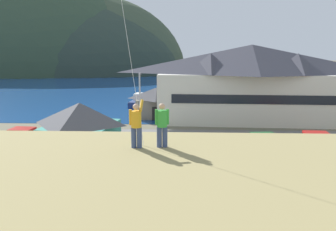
{
  "coord_description": "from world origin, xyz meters",
  "views": [
    {
      "loc": [
        0.36,
        -21.26,
        9.22
      ],
      "look_at": [
        -0.84,
        9.0,
        3.03
      ],
      "focal_mm": 33.87,
      "sensor_mm": 36.0,
      "label": 1
    }
  ],
  "objects": [
    {
      "name": "far_hill_west_ridge",
      "position": [
        -72.65,
        109.42,
        0.0
      ],
      "size": [
        121.29,
        55.28,
        83.2
      ],
      "primitive_type": "ellipsoid",
      "color": "#334733",
      "rests_on": "ground"
    },
    {
      "name": "person_companion",
      "position": [
        -0.35,
        -9.31,
        6.44
      ],
      "size": [
        0.54,
        0.4,
        1.74
      ],
      "color": "#384770",
      "rests_on": "grassy_hill_foreground"
    },
    {
      "name": "parked_car_mid_row_far",
      "position": [
        4.29,
        0.44,
        1.06
      ],
      "size": [
        4.26,
        2.17,
        1.82
      ],
      "color": "silver",
      "rests_on": "parking_lot_pad"
    },
    {
      "name": "parking_light_pole",
      "position": [
        -3.77,
        10.56,
        4.1
      ],
      "size": [
        0.24,
        0.78,
        6.93
      ],
      "color": "#ADADB2",
      "rests_on": "parking_lot_pad"
    },
    {
      "name": "wharf_dock",
      "position": [
        -2.79,
        32.59,
        0.35
      ],
      "size": [
        3.2,
        13.56,
        0.7
      ],
      "color": "#70604C",
      "rests_on": "ground"
    },
    {
      "name": "storage_shed_near_lot",
      "position": [
        -8.17,
        4.77,
        2.57
      ],
      "size": [
        6.61,
        6.56,
        4.93
      ],
      "color": "#338475",
      "rests_on": "ground"
    },
    {
      "name": "person_kite_flyer",
      "position": [
        -1.34,
        -9.42,
        6.45
      ],
      "size": [
        0.52,
        0.65,
        1.86
      ],
      "color": "#384770",
      "rests_on": "grassy_hill_foreground"
    },
    {
      "name": "parked_car_back_row_right",
      "position": [
        12.91,
        7.2,
        1.06
      ],
      "size": [
        4.31,
        2.28,
        1.82
      ],
      "color": "red",
      "rests_on": "parking_lot_pad"
    },
    {
      "name": "parked_car_mid_row_near",
      "position": [
        -14.77,
        7.7,
        1.06
      ],
      "size": [
        4.33,
        2.31,
        1.82
      ],
      "color": "red",
      "rests_on": "parking_lot_pad"
    },
    {
      "name": "moored_boat_wharfside",
      "position": [
        -6.43,
        32.41,
        0.72
      ],
      "size": [
        3.46,
        8.15,
        2.16
      ],
      "color": "navy",
      "rests_on": "ground"
    },
    {
      "name": "parking_lot_pad",
      "position": [
        0.0,
        5.0,
        0.05
      ],
      "size": [
        40.0,
        20.0,
        0.1
      ],
      "primitive_type": "cube",
      "color": "slate",
      "rests_on": "ground"
    },
    {
      "name": "storage_shed_waterside",
      "position": [
        -2.9,
        22.58,
        2.2
      ],
      "size": [
        5.97,
        4.93,
        4.24
      ],
      "color": "#756B5B",
      "rests_on": "ground"
    },
    {
      "name": "far_hill_east_peak",
      "position": [
        -59.95,
        108.92,
        0.0
      ],
      "size": [
        119.37,
        49.1,
        63.57
      ],
      "primitive_type": "ellipsoid",
      "color": "#2D3D33",
      "rests_on": "ground"
    },
    {
      "name": "ground_plane",
      "position": [
        0.0,
        0.0,
        0.0
      ],
      "size": [
        600.0,
        600.0,
        0.0
      ],
      "primitive_type": "plane",
      "color": "#66604C"
    },
    {
      "name": "harbor_lodge",
      "position": [
        9.54,
        20.67,
        5.3
      ],
      "size": [
        25.61,
        9.87,
        10.01
      ],
      "color": "beige",
      "rests_on": "ground"
    },
    {
      "name": "bay_water",
      "position": [
        0.0,
        60.0,
        0.01
      ],
      "size": [
        360.0,
        84.0,
        0.03
      ],
      "primitive_type": "cube",
      "color": "navy",
      "rests_on": "ground"
    },
    {
      "name": "parked_car_lone_by_shed",
      "position": [
        7.97,
        6.57,
        1.06
      ],
      "size": [
        4.35,
        2.35,
        1.82
      ],
      "color": "#236633",
      "rests_on": "parking_lot_pad"
    },
    {
      "name": "far_hill_center_saddle",
      "position": [
        -39.98,
        116.44,
        0.0
      ],
      "size": [
        84.63,
        52.52,
        65.23
      ],
      "primitive_type": "ellipsoid",
      "color": "#3D4C38",
      "rests_on": "ground"
    }
  ]
}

